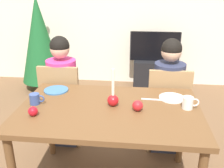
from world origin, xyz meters
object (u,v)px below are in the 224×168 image
Objects in this scene: chair_right at (167,104)px; tv_stand at (153,74)px; candle_centerpiece at (113,98)px; plate_left at (56,90)px; tv at (155,46)px; christmas_tree at (40,40)px; person_right_child at (167,98)px; apple_by_left_plate at (33,111)px; mug_left at (35,99)px; mug_right at (188,103)px; plate_right at (172,98)px; person_left_child at (63,93)px; chair_left at (63,100)px; dining_table at (109,117)px; apple_near_candle at (138,106)px.

chair_right reaches higher than tv_stand.
plate_left is (-0.54, 0.24, -0.06)m from candle_centerpiece.
tv is 0.50× the size of christmas_tree.
person_right_child is 16.56× the size of apple_by_left_plate.
chair_right is at bearing -88.13° from tv.
mug_left is (-0.08, -0.28, 0.04)m from plate_left.
tv is 2.67m from apple_by_left_plate.
mug_left is at bearing -176.74° from candle_centerpiece.
mug_right is 1.77× the size of apple_by_left_plate.
plate_left is at bearing 176.64° from plate_right.
person_left_child is (-1.08, 0.03, 0.06)m from chair_right.
mug_right is (0.14, -2.24, 0.09)m from tv.
plate_right is at bearing 21.17° from candle_centerpiece.
person_right_child is 3.87× the size of candle_centerpiece.
chair_left is 1.08m from person_right_child.
plate_right is 0.20m from mug_right.
dining_table is at bearing -47.17° from chair_left.
person_left_child is at bearing 139.80° from apple_near_candle.
plate_left is at bearing -80.77° from chair_left.
plate_left is 0.47m from apple_by_left_plate.
dining_table is at bearing -29.33° from plate_left.
person_right_child is (1.08, 0.00, 0.00)m from person_left_child.
tv is 2.30m from candle_centerpiece.
plate_right is 1.11m from mug_left.
christmas_tree is at bearing -174.24° from tv_stand.
plate_right is (1.06, -0.41, 0.19)m from person_left_child.
candle_centerpiece is at bearing -100.90° from tv.
plate_right is 0.38m from apple_near_candle.
plate_right is (0.47, 0.18, -0.06)m from candle_centerpiece.
mug_right is (0.14, -2.24, 0.56)m from tv_stand.
chair_left reaches higher than mug_left.
chair_right is at bearing -88.13° from tv_stand.
candle_centerpiece reaches higher than plate_right.
chair_right is 1.08m from person_left_child.
plate_left is at bearing -115.73° from tv_stand.
person_right_child is 5.58× the size of plate_right.
mug_right is (0.57, 0.01, -0.02)m from candle_centerpiece.
apple_near_candle is at bearing -5.06° from dining_table.
tv is 2.33m from apple_near_candle.
person_right_child is (1.08, 0.03, 0.06)m from chair_left.
tv is at bearing 93.57° from mug_right.
plate_right is at bearing -92.24° from person_right_child.
mug_right is at bearing 11.90° from apple_by_left_plate.
plate_left is (-0.97, -2.01, 0.52)m from tv_stand.
christmas_tree reaches higher than chair_right.
christmas_tree is at bearing -174.21° from tv.
mug_right is (1.16, -0.55, 0.29)m from chair_left.
christmas_tree is at bearing 123.73° from candle_centerpiece.
mug_left is 1.72× the size of apple_by_left_plate.
person_left_child is 1.48× the size of tv.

